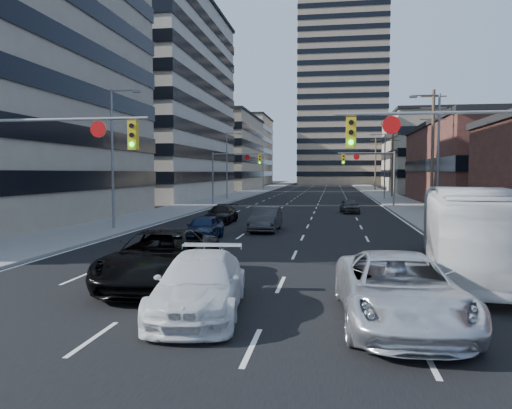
{
  "coord_description": "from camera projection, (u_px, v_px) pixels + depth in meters",
  "views": [
    {
      "loc": [
        3.47,
        -10.26,
        3.74
      ],
      "look_at": [
        -0.14,
        13.18,
        2.2
      ],
      "focal_mm": 35.0,
      "sensor_mm": 36.0,
      "label": 1
    }
  ],
  "objects": [
    {
      "name": "ground",
      "position": [
        170.0,
        344.0,
        10.89
      ],
      "size": [
        400.0,
        400.0,
        0.0
      ],
      "primitive_type": "plane",
      "color": "black",
      "rests_on": "ground"
    },
    {
      "name": "road_surface",
      "position": [
        320.0,
        186.0,
        139.1
      ],
      "size": [
        18.0,
        300.0,
        0.02
      ],
      "primitive_type": "cube",
      "color": "black",
      "rests_on": "ground"
    },
    {
      "name": "sidewalk_left",
      "position": [
        279.0,
        185.0,
        140.85
      ],
      "size": [
        5.0,
        300.0,
        0.15
      ],
      "primitive_type": "cube",
      "color": "slate",
      "rests_on": "ground"
    },
    {
      "name": "sidewalk_right",
      "position": [
        362.0,
        185.0,
        137.35
      ],
      "size": [
        5.0,
        300.0,
        0.15
      ],
      "primitive_type": "cube",
      "color": "slate",
      "rests_on": "ground"
    },
    {
      "name": "office_left_mid",
      "position": [
        124.0,
        102.0,
        73.26
      ],
      "size": [
        26.0,
        34.0,
        28.0
      ],
      "primitive_type": "cube",
      "color": "#ADA089",
      "rests_on": "ground"
    },
    {
      "name": "office_left_far",
      "position": [
        210.0,
        153.0,
        112.64
      ],
      "size": [
        20.0,
        30.0,
        16.0
      ],
      "primitive_type": "cube",
      "color": "gray",
      "rests_on": "ground"
    },
    {
      "name": "office_right_far",
      "position": [
        449.0,
        155.0,
        93.43
      ],
      "size": [
        22.0,
        28.0,
        14.0
      ],
      "primitive_type": "cube",
      "color": "gray",
      "rests_on": "ground"
    },
    {
      "name": "apartment_tower",
      "position": [
        342.0,
        91.0,
        156.04
      ],
      "size": [
        26.0,
        26.0,
        58.0
      ],
      "primitive_type": "cube",
      "color": "gray",
      "rests_on": "ground"
    },
    {
      "name": "bg_block_left",
      "position": [
        229.0,
        152.0,
        152.57
      ],
      "size": [
        24.0,
        24.0,
        20.0
      ],
      "primitive_type": "cube",
      "color": "#ADA089",
      "rests_on": "ground"
    },
    {
      "name": "bg_block_right",
      "position": [
        440.0,
        164.0,
        133.85
      ],
      "size": [
        22.0,
        22.0,
        12.0
      ],
      "primitive_type": "cube",
      "color": "gray",
      "rests_on": "ground"
    },
    {
      "name": "signal_near_left",
      "position": [
        53.0,
        157.0,
        19.63
      ],
      "size": [
        6.59,
        0.33,
        6.0
      ],
      "color": "slate",
      "rests_on": "ground"
    },
    {
      "name": "signal_near_right",
      "position": [
        448.0,
        155.0,
        17.36
      ],
      "size": [
        6.59,
        0.33,
        6.0
      ],
      "color": "slate",
      "rests_on": "ground"
    },
    {
      "name": "signal_far_left",
      "position": [
        233.0,
        167.0,
        56.15
      ],
      "size": [
        6.09,
        0.33,
        6.0
      ],
      "color": "slate",
      "rests_on": "ground"
    },
    {
      "name": "signal_far_right",
      "position": [
        372.0,
        167.0,
        53.82
      ],
      "size": [
        6.09,
        0.33,
        6.0
      ],
      "color": "slate",
      "rests_on": "ground"
    },
    {
      "name": "utility_pole_block",
      "position": [
        433.0,
        149.0,
        44.17
      ],
      "size": [
        2.2,
        0.28,
        11.0
      ],
      "color": "#4C3D2D",
      "rests_on": "ground"
    },
    {
      "name": "utility_pole_midblock",
      "position": [
        393.0,
        158.0,
        73.76
      ],
      "size": [
        2.2,
        0.28,
        11.0
      ],
      "color": "#4C3D2D",
      "rests_on": "ground"
    },
    {
      "name": "utility_pole_distant",
      "position": [
        375.0,
        162.0,
        103.34
      ],
      "size": [
        2.2,
        0.28,
        11.0
      ],
      "color": "#4C3D2D",
      "rests_on": "ground"
    },
    {
      "name": "streetlight_left_near",
      "position": [
        115.0,
        152.0,
        31.86
      ],
      "size": [
        2.03,
        0.22,
        9.0
      ],
      "color": "slate",
      "rests_on": "ground"
    },
    {
      "name": "streetlight_left_mid",
      "position": [
        228.0,
        162.0,
        66.38
      ],
      "size": [
        2.03,
        0.22,
        9.0
      ],
      "color": "slate",
      "rests_on": "ground"
    },
    {
      "name": "streetlight_left_far",
      "position": [
        264.0,
        166.0,
        100.9
      ],
      "size": [
        2.03,
        0.22,
        9.0
      ],
      "color": "slate",
      "rests_on": "ground"
    },
    {
      "name": "streetlight_right_near",
      "position": [
        436.0,
        153.0,
        33.65
      ],
      "size": [
        2.03,
        0.22,
        9.0
      ],
      "color": "slate",
      "rests_on": "ground"
    },
    {
      "name": "streetlight_right_far",
      "position": [
        384.0,
        163.0,
        68.17
      ],
      "size": [
        2.03,
        0.22,
        9.0
      ],
      "color": "slate",
      "rests_on": "ground"
    },
    {
      "name": "black_pickup",
      "position": [
        161.0,
        258.0,
        16.51
      ],
      "size": [
        3.25,
        6.61,
        1.8
      ],
      "primitive_type": "imported",
      "rotation": [
        0.0,
        0.0,
        0.04
      ],
      "color": "black",
      "rests_on": "ground"
    },
    {
      "name": "white_van",
      "position": [
        200.0,
        284.0,
        13.16
      ],
      "size": [
        2.78,
        5.6,
        1.56
      ],
      "primitive_type": "imported",
      "rotation": [
        0.0,
        0.0,
        0.11
      ],
      "color": "silver",
      "rests_on": "ground"
    },
    {
      "name": "silver_suv",
      "position": [
        399.0,
        290.0,
        12.25
      ],
      "size": [
        3.12,
        6.27,
        1.71
      ],
      "primitive_type": "imported",
      "rotation": [
        0.0,
        0.0,
        0.05
      ],
      "color": "silver",
      "rests_on": "ground"
    },
    {
      "name": "transit_bus",
      "position": [
        468.0,
        231.0,
        18.32
      ],
      "size": [
        4.24,
        11.7,
        3.19
      ],
      "primitive_type": "imported",
      "rotation": [
        0.0,
        0.0,
        -0.14
      ],
      "color": "silver",
      "rests_on": "ground"
    },
    {
      "name": "sedan_blue",
      "position": [
        204.0,
        228.0,
        27.46
      ],
      "size": [
        1.7,
        4.05,
        1.37
      ],
      "primitive_type": "imported",
      "rotation": [
        0.0,
        0.0,
        -0.02
      ],
      "color": "#0E1C38",
      "rests_on": "ground"
    },
    {
      "name": "sedan_grey_center",
      "position": [
        266.0,
        219.0,
        31.57
      ],
      "size": [
        1.68,
        4.65,
        1.53
      ],
      "primitive_type": "imported",
      "rotation": [
        0.0,
        0.0,
        -0.02
      ],
      "color": "#2C2D2F",
      "rests_on": "ground"
    },
    {
      "name": "sedan_black_far",
      "position": [
        221.0,
        214.0,
        36.46
      ],
      "size": [
        1.88,
        4.56,
        1.32
      ],
      "primitive_type": "imported",
      "rotation": [
        0.0,
        0.0,
        -0.01
      ],
      "color": "black",
      "rests_on": "ground"
    },
    {
      "name": "sedan_grey_right",
      "position": [
        350.0,
        206.0,
        45.54
      ],
      "size": [
        1.91,
        3.95,
        1.3
      ],
      "primitive_type": "imported",
      "rotation": [
        0.0,
        0.0,
        0.1
      ],
      "color": "#303032",
      "rests_on": "ground"
    }
  ]
}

